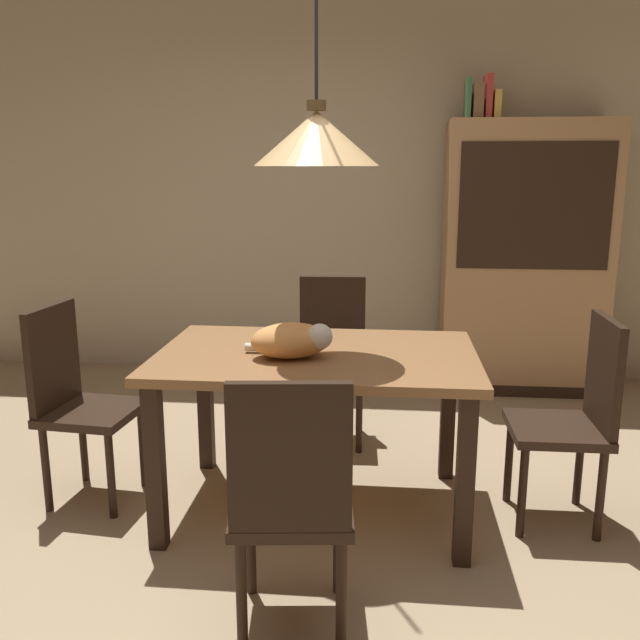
% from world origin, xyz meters
% --- Properties ---
extents(ground, '(10.00, 10.00, 0.00)m').
position_xyz_m(ground, '(0.00, 0.00, 0.00)').
color(ground, tan).
extents(back_wall, '(6.40, 0.10, 2.90)m').
position_xyz_m(back_wall, '(0.00, 2.65, 1.45)').
color(back_wall, beige).
rests_on(back_wall, ground).
extents(dining_table, '(1.40, 0.90, 0.75)m').
position_xyz_m(dining_table, '(0.01, 0.43, 0.65)').
color(dining_table, olive).
rests_on(dining_table, ground).
extents(chair_near_front, '(0.44, 0.44, 0.93)m').
position_xyz_m(chair_near_front, '(0.02, -0.45, 0.51)').
color(chair_near_front, black).
rests_on(chair_near_front, ground).
extents(chair_left_side, '(0.44, 0.44, 0.93)m').
position_xyz_m(chair_left_side, '(-1.12, 0.44, 0.51)').
color(chair_left_side, black).
rests_on(chair_left_side, ground).
extents(chair_far_back, '(0.42, 0.42, 0.93)m').
position_xyz_m(chair_far_back, '(0.00, 1.31, 0.51)').
color(chair_far_back, black).
rests_on(chair_far_back, ground).
extents(chair_right_side, '(0.40, 0.40, 0.93)m').
position_xyz_m(chair_right_side, '(1.14, 0.43, 0.51)').
color(chair_right_side, black).
rests_on(chair_right_side, ground).
extents(cat_sleeping, '(0.40, 0.30, 0.16)m').
position_xyz_m(cat_sleeping, '(-0.08, 0.33, 0.83)').
color(cat_sleeping, '#E59951').
rests_on(cat_sleeping, dining_table).
extents(pendant_lamp, '(0.52, 0.52, 1.30)m').
position_xyz_m(pendant_lamp, '(0.01, 0.43, 1.66)').
color(pendant_lamp, '#E5B775').
extents(hutch_bookcase, '(1.12, 0.45, 1.85)m').
position_xyz_m(hutch_bookcase, '(1.25, 2.32, 0.89)').
color(hutch_bookcase, tan).
rests_on(hutch_bookcase, ground).
extents(book_green_slim, '(0.03, 0.20, 0.26)m').
position_xyz_m(book_green_slim, '(0.82, 2.32, 1.98)').
color(book_green_slim, '#427A4C').
rests_on(book_green_slim, hutch_bookcase).
extents(book_brown_thick, '(0.06, 0.24, 0.22)m').
position_xyz_m(book_brown_thick, '(0.88, 2.32, 1.96)').
color(book_brown_thick, brown).
rests_on(book_brown_thick, hutch_bookcase).
extents(book_red_tall, '(0.04, 0.22, 0.28)m').
position_xyz_m(book_red_tall, '(0.94, 2.32, 1.99)').
color(book_red_tall, '#B73833').
rests_on(book_red_tall, hutch_bookcase).
extents(book_yellow_short, '(0.04, 0.20, 0.18)m').
position_xyz_m(book_yellow_short, '(1.00, 2.32, 1.94)').
color(book_yellow_short, gold).
rests_on(book_yellow_short, hutch_bookcase).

